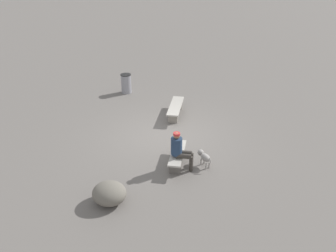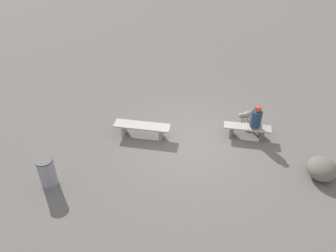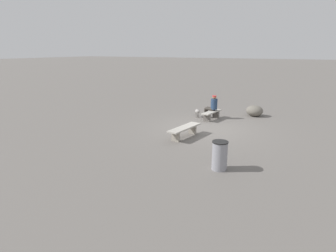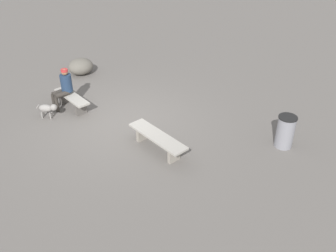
{
  "view_description": "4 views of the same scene",
  "coord_description": "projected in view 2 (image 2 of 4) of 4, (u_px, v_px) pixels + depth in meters",
  "views": [
    {
      "loc": [
        10.67,
        0.24,
        6.01
      ],
      "look_at": [
        0.69,
        0.07,
        0.76
      ],
      "focal_mm": 36.28,
      "sensor_mm": 36.0,
      "label": 1
    },
    {
      "loc": [
        -0.57,
        -8.56,
        6.92
      ],
      "look_at": [
        -0.83,
        0.19,
        0.53
      ],
      "focal_mm": 35.78,
      "sensor_mm": 36.0,
      "label": 2
    },
    {
      "loc": [
        -11.82,
        -4.29,
        3.53
      ],
      "look_at": [
        -1.61,
        1.14,
        0.37
      ],
      "focal_mm": 30.04,
      "sensor_mm": 36.0,
      "label": 3
    },
    {
      "loc": [
        -7.02,
        6.2,
        5.75
      ],
      "look_at": [
        -1.59,
        -0.22,
        0.43
      ],
      "focal_mm": 39.89,
      "sensor_mm": 36.0,
      "label": 4
    }
  ],
  "objects": [
    {
      "name": "seated_person",
      "position": [
        256.0,
        119.0,
        10.87
      ],
      "size": [
        0.4,
        0.69,
        1.24
      ],
      "rotation": [
        0.0,
        0.0,
        -0.13
      ],
      "color": "navy",
      "rests_on": "ground"
    },
    {
      "name": "boulder",
      "position": [
        322.0,
        169.0,
        9.57
      ],
      "size": [
        1.01,
        1.07,
        0.59
      ],
      "primitive_type": "ellipsoid",
      "rotation": [
        0.0,
        0.0,
        1.36
      ],
      "color": "#6B665B",
      "rests_on": "ground"
    },
    {
      "name": "dog",
      "position": [
        245.0,
        115.0,
        11.72
      ],
      "size": [
        0.58,
        0.43,
        0.46
      ],
      "rotation": [
        0.0,
        0.0,
        3.7
      ],
      "color": "gray",
      "rests_on": "ground"
    },
    {
      "name": "ground",
      "position": [
        193.0,
        144.0,
        11.0
      ],
      "size": [
        210.0,
        210.0,
        0.06
      ],
      "primitive_type": "cube",
      "color": "slate"
    },
    {
      "name": "bench_left",
      "position": [
        142.0,
        128.0,
        11.09
      ],
      "size": [
        1.91,
        0.72,
        0.45
      ],
      "rotation": [
        0.0,
        0.0,
        -0.14
      ],
      "color": "gray",
      "rests_on": "ground"
    },
    {
      "name": "trash_bin",
      "position": [
        47.0,
        172.0,
        9.24
      ],
      "size": [
        0.49,
        0.49,
        0.89
      ],
      "color": "gray",
      "rests_on": "ground"
    },
    {
      "name": "bench_right",
      "position": [
        247.0,
        130.0,
        11.07
      ],
      "size": [
        1.57,
        0.6,
        0.43
      ],
      "rotation": [
        0.0,
        0.0,
        -0.14
      ],
      "color": "#605B56",
      "rests_on": "ground"
    }
  ]
}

